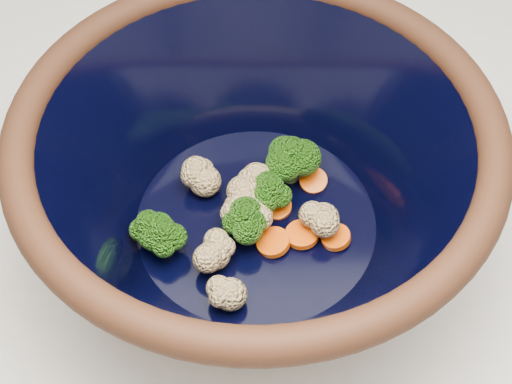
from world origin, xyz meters
The scene contains 2 objects.
mixing_bowl centered at (-0.11, 0.10, 1.00)m, with size 0.43×0.43×0.17m.
vegetable_pile centered at (-0.12, 0.10, 0.96)m, with size 0.19×0.17×0.06m.
Camera 1 is at (-0.13, -0.28, 1.47)m, focal length 50.00 mm.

